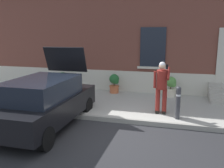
{
  "coord_description": "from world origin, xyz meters",
  "views": [
    {
      "loc": [
        1.63,
        -6.22,
        2.78
      ],
      "look_at": [
        -0.5,
        1.6,
        1.1
      ],
      "focal_mm": 39.13,
      "sensor_mm": 36.0,
      "label": 1
    }
  ],
  "objects": [
    {
      "name": "ground_plane",
      "position": [
        0.0,
        0.0,
        0.0
      ],
      "size": [
        80.0,
        80.0,
        0.0
      ],
      "primitive_type": "plane",
      "color": "#232326"
    },
    {
      "name": "sidewalk",
      "position": [
        0.0,
        2.8,
        0.07
      ],
      "size": [
        24.0,
        3.6,
        0.15
      ],
      "primitive_type": "cube",
      "color": "#99968E",
      "rests_on": "ground"
    },
    {
      "name": "curb_edge",
      "position": [
        0.0,
        0.94,
        0.07
      ],
      "size": [
        24.0,
        0.12,
        0.15
      ],
      "primitive_type": "cube",
      "color": "gray",
      "rests_on": "ground"
    },
    {
      "name": "building_facade",
      "position": [
        0.01,
        5.29,
        3.73
      ],
      "size": [
        24.0,
        1.52,
        7.5
      ],
      "color": "brown",
      "rests_on": "ground"
    },
    {
      "name": "hatchback_car_black",
      "position": [
        -2.15,
        0.02,
        0.8
      ],
      "size": [
        1.8,
        4.07,
        2.34
      ],
      "color": "black",
      "rests_on": "ground"
    },
    {
      "name": "bollard_near_person",
      "position": [
        1.69,
        1.35,
        0.71
      ],
      "size": [
        0.15,
        0.15,
        1.04
      ],
      "color": "#333338",
      "rests_on": "sidewalk"
    },
    {
      "name": "person_on_phone",
      "position": [
        1.14,
        1.72,
        1.15
      ],
      "size": [
        0.51,
        0.48,
        1.75
      ],
      "rotation": [
        0.0,
        0.0,
        0.27
      ],
      "color": "maroon",
      "rests_on": "sidewalk"
    },
    {
      "name": "planter_charcoal",
      "position": [
        -3.56,
        4.02,
        0.61
      ],
      "size": [
        0.44,
        0.44,
        0.86
      ],
      "color": "#2D2D30",
      "rests_on": "sidewalk"
    },
    {
      "name": "planter_terracotta",
      "position": [
        -1.09,
        4.14,
        0.61
      ],
      "size": [
        0.44,
        0.44,
        0.86
      ],
      "color": "#B25B38",
      "rests_on": "sidewalk"
    },
    {
      "name": "planter_cream",
      "position": [
        1.39,
        4.11,
        0.61
      ],
      "size": [
        0.44,
        0.44,
        0.86
      ],
      "color": "beige",
      "rests_on": "sidewalk"
    }
  ]
}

